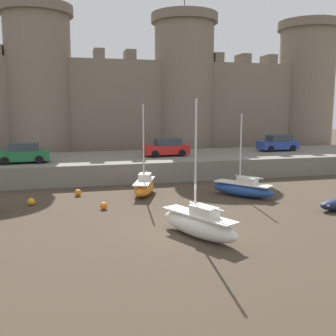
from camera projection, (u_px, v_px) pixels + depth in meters
ground_plane at (182, 231)px, 19.46m from camera, size 160.00×160.00×0.00m
quay_road at (129, 165)px, 35.97m from camera, size 60.16×10.00×1.66m
castle at (115, 95)px, 43.84m from camera, size 55.73×7.57×19.52m
sailboat_midflat_left at (144, 186)px, 27.52m from camera, size 2.55×4.31×6.31m
sailboat_midflat_right at (199, 224)px, 18.41m from camera, size 3.07×4.74×6.47m
sailboat_near_channel_left at (243, 188)px, 26.93m from camera, size 3.76×4.39×5.66m
mooring_buoy_mid_mud at (78, 193)px, 27.14m from camera, size 0.48×0.48×0.48m
mooring_buoy_near_channel at (104, 206)px, 23.57m from camera, size 0.45×0.45×0.45m
mooring_buoy_off_centre at (31, 202)px, 24.56m from camera, size 0.46×0.46×0.46m
car_quay_east at (166, 148)px, 36.00m from camera, size 4.19×2.05×1.62m
car_quay_centre_east at (23, 153)px, 31.43m from camera, size 4.19×2.05×1.62m
car_quay_centre_west at (278, 143)px, 40.30m from camera, size 4.19×2.05×1.62m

